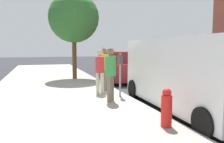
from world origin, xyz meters
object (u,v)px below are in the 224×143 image
object	(u,v)px
pedestrian_in_red	(100,69)
pedestrian_in_green	(111,71)
pedestrian_in_yellow	(104,66)
parked_sedan_behind	(120,67)
street_tree	(74,18)
fire_hydrant	(167,108)
parking_meter_near	(120,68)
parked_van	(189,72)

from	to	relation	value
pedestrian_in_red	pedestrian_in_green	world-z (taller)	pedestrian_in_green
pedestrian_in_yellow	parked_sedan_behind	xyz separation A→B (m)	(-1.93, -3.54, -0.39)
street_tree	fire_hydrant	size ratio (longest dim) A/B	5.53
pedestrian_in_red	pedestrian_in_yellow	distance (m)	0.61
pedestrian_in_red	fire_hydrant	xyz separation A→B (m)	(-0.43, 4.15, -0.52)
parked_sedan_behind	street_tree	distance (m)	3.78
parking_meter_near	pedestrian_in_yellow	world-z (taller)	pedestrian_in_yellow
fire_hydrant	pedestrian_in_green	bearing A→B (deg)	-80.52
parking_meter_near	pedestrian_in_green	size ratio (longest dim) A/B	0.87
pedestrian_in_red	parked_van	xyz separation A→B (m)	(-2.03, 2.65, 0.07)
pedestrian_in_red	parked_van	size ratio (longest dim) A/B	0.31
pedestrian_in_red	street_tree	world-z (taller)	street_tree
pedestrian_in_green	parked_sedan_behind	world-z (taller)	pedestrian_in_green
pedestrian_in_red	street_tree	size ratio (longest dim) A/B	0.35
pedestrian_in_green	fire_hydrant	size ratio (longest dim) A/B	2.02
pedestrian_in_red	parking_meter_near	bearing A→B (deg)	123.57
pedestrian_in_red	parked_sedan_behind	world-z (taller)	pedestrian_in_red
parked_van	fire_hydrant	bearing A→B (deg)	43.08
parking_meter_near	fire_hydrant	distance (m)	3.40
parked_van	parking_meter_near	bearing A→B (deg)	-50.95
parked_van	pedestrian_in_red	bearing A→B (deg)	-52.52
parking_meter_near	street_tree	world-z (taller)	street_tree
fire_hydrant	parked_van	bearing A→B (deg)	-136.92
parked_van	pedestrian_in_green	bearing A→B (deg)	-30.42
parked_sedan_behind	parked_van	bearing A→B (deg)	88.13
pedestrian_in_green	fire_hydrant	distance (m)	2.80
pedestrian_in_yellow	parked_van	xyz separation A→B (m)	(-1.71, 3.16, 0.01)
fire_hydrant	street_tree	bearing A→B (deg)	-85.32
pedestrian_in_yellow	parked_van	world-z (taller)	parked_van
pedestrian_in_green	pedestrian_in_yellow	bearing A→B (deg)	-99.97
pedestrian_in_red	pedestrian_in_green	xyz separation A→B (m)	(0.02, 1.45, 0.06)
pedestrian_in_green	parked_van	xyz separation A→B (m)	(-2.05, 1.20, 0.00)
pedestrian_in_green	parked_sedan_behind	size ratio (longest dim) A/B	0.39
parking_meter_near	parked_sedan_behind	xyz separation A→B (m)	(-1.72, -4.85, -0.43)
pedestrian_in_green	parked_sedan_behind	distance (m)	5.96
pedestrian_in_red	pedestrian_in_green	distance (m)	1.45
pedestrian_in_yellow	parked_van	bearing A→B (deg)	118.36
parking_meter_near	pedestrian_in_green	world-z (taller)	pedestrian_in_green
parking_meter_near	parked_sedan_behind	bearing A→B (deg)	-109.50
pedestrian_in_green	parked_sedan_behind	bearing A→B (deg)	-112.43
parking_meter_near	parked_van	size ratio (longest dim) A/B	0.29
pedestrian_in_green	street_tree	bearing A→B (deg)	-87.50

